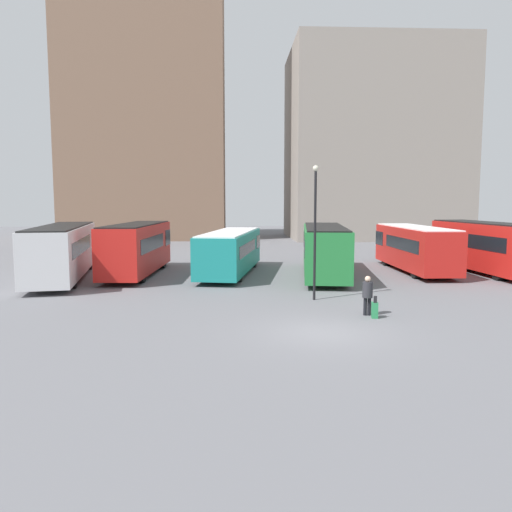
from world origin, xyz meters
name	(u,v)px	position (x,y,z in m)	size (l,w,h in m)	color
ground_plane	(321,333)	(0.00, 0.00, 0.00)	(160.00, 160.00, 0.00)	slate
building_block_left	(145,88)	(-14.20, 48.09, 18.97)	(19.84, 11.47, 37.93)	#7F604C
building_block_right	(372,145)	(14.93, 48.09, 12.04)	(21.31, 15.94, 24.08)	gray
bus_0	(63,249)	(-13.51, 13.46, 1.77)	(4.59, 12.76, 3.24)	silver
bus_1	(138,247)	(-9.27, 14.78, 1.78)	(2.92, 10.32, 3.28)	red
bus_2	(231,251)	(-3.30, 14.98, 1.51)	(4.33, 11.07, 2.76)	#19847F
bus_3	(324,249)	(2.61, 13.83, 1.72)	(4.06, 11.63, 3.15)	#237A38
bus_4	(414,247)	(9.02, 15.58, 1.65)	(2.62, 10.24, 3.03)	red
bus_5	(485,245)	(13.49, 14.86, 1.81)	(3.11, 10.71, 3.33)	red
traveler	(368,292)	(2.36, 2.64, 0.97)	(0.48, 0.48, 1.63)	black
suitcase	(375,310)	(2.53, 2.15, 0.33)	(0.29, 0.37, 0.92)	#28844C
lamp_post_0	(315,223)	(0.71, 6.01, 3.68)	(0.28, 0.28, 6.34)	black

